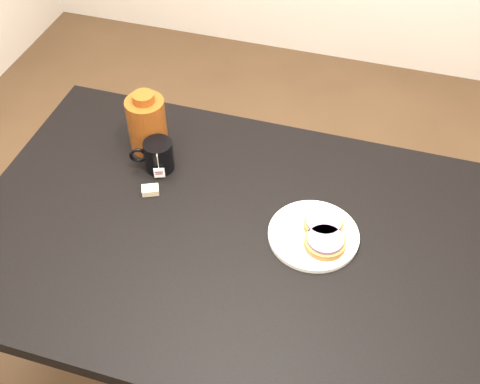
% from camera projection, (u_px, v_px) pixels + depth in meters
% --- Properties ---
extents(ground_plane, '(4.00, 4.00, 0.00)m').
position_uv_depth(ground_plane, '(240.00, 373.00, 2.07)').
color(ground_plane, brown).
extents(table, '(1.40, 0.90, 0.75)m').
position_uv_depth(table, '(240.00, 254.00, 1.59)').
color(table, black).
rests_on(table, ground_plane).
extents(plate, '(0.23, 0.23, 0.02)m').
position_uv_depth(plate, '(314.00, 235.00, 1.52)').
color(plate, white).
rests_on(plate, table).
extents(bagel_back, '(0.14, 0.14, 0.03)m').
position_uv_depth(bagel_back, '(324.00, 224.00, 1.52)').
color(bagel_back, brown).
rests_on(bagel_back, plate).
extents(bagel_front, '(0.14, 0.14, 0.03)m').
position_uv_depth(bagel_front, '(325.00, 242.00, 1.48)').
color(bagel_front, brown).
rests_on(bagel_front, plate).
extents(mug, '(0.13, 0.11, 0.09)m').
position_uv_depth(mug, '(158.00, 155.00, 1.66)').
color(mug, black).
rests_on(mug, table).
extents(teabag_pouch, '(0.05, 0.05, 0.02)m').
position_uv_depth(teabag_pouch, '(150.00, 190.00, 1.62)').
color(teabag_pouch, '#C6B793').
rests_on(teabag_pouch, table).
extents(bagel_package, '(0.12, 0.12, 0.19)m').
position_uv_depth(bagel_package, '(147.00, 124.00, 1.70)').
color(bagel_package, '#59250B').
rests_on(bagel_package, table).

